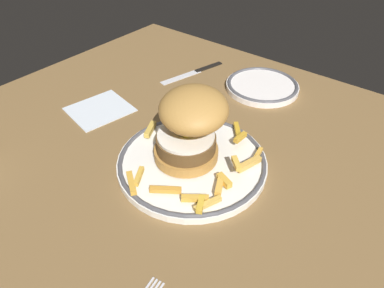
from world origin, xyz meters
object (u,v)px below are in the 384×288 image
dinner_plate (192,161)px  burger (190,126)px  side_plate (262,86)px  knife (197,71)px  napkin (100,109)px

dinner_plate → burger: size_ratio=1.64×
side_plate → knife: side_plate is taller
dinner_plate → knife: dinner_plate is taller
knife → napkin: knife is taller
dinner_plate → knife: size_ratio=1.42×
dinner_plate → knife: 34.07cm
dinner_plate → side_plate: (-3.46, 29.97, -0.00)cm
side_plate → dinner_plate: bearing=-83.4°
knife → napkin: 26.83cm
side_plate → knife: (-16.72, -2.53, -0.57)cm
burger → knife: bearing=125.8°
dinner_plate → burger: 6.88cm
dinner_plate → side_plate: bearing=96.6°
dinner_plate → napkin: (-25.66, 1.17, -0.64)cm
napkin → burger: bearing=-1.7°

